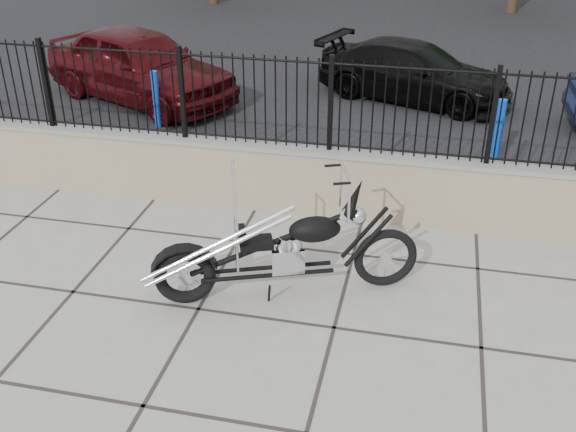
# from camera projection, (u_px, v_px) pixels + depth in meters

# --- Properties ---
(ground_plane) EXTENTS (90.00, 90.00, 0.00)m
(ground_plane) POSITION_uv_depth(u_px,v_px,m) (198.00, 309.00, 7.35)
(ground_plane) COLOR #99968E
(ground_plane) RESTS_ON ground
(parking_lot) EXTENTS (30.00, 30.00, 0.00)m
(parking_lot) POSITION_uv_depth(u_px,v_px,m) (353.00, 38.00, 18.08)
(parking_lot) COLOR black
(parking_lot) RESTS_ON ground
(retaining_wall) EXTENTS (14.00, 0.36, 0.96)m
(retaining_wall) POSITION_uv_depth(u_px,v_px,m) (257.00, 175.00, 9.27)
(retaining_wall) COLOR gray
(retaining_wall) RESTS_ON ground_plane
(iron_fence) EXTENTS (14.00, 0.08, 1.20)m
(iron_fence) POSITION_uv_depth(u_px,v_px,m) (255.00, 100.00, 8.75)
(iron_fence) COLOR black
(iron_fence) RESTS_ON retaining_wall
(chopper_motorcycle) EXTENTS (2.80, 1.47, 1.69)m
(chopper_motorcycle) POSITION_uv_depth(u_px,v_px,m) (282.00, 229.00, 7.21)
(chopper_motorcycle) COLOR black
(chopper_motorcycle) RESTS_ON ground_plane
(car_red) EXTENTS (4.56, 3.33, 1.44)m
(car_red) POSITION_uv_depth(u_px,v_px,m) (139.00, 65.00, 13.22)
(car_red) COLOR #42090C
(car_red) RESTS_ON parking_lot
(car_black) EXTENTS (4.18, 2.77, 1.13)m
(car_black) POSITION_uv_depth(u_px,v_px,m) (414.00, 72.00, 13.35)
(car_black) COLOR black
(car_black) RESTS_ON parking_lot
(bollard_a) EXTENTS (0.13, 0.13, 1.03)m
(bollard_a) POSITION_uv_depth(u_px,v_px,m) (156.00, 99.00, 12.01)
(bollard_a) COLOR blue
(bollard_a) RESTS_ON ground_plane
(bollard_b) EXTENTS (0.17, 0.17, 1.13)m
(bollard_b) POSITION_uv_depth(u_px,v_px,m) (498.00, 135.00, 10.35)
(bollard_b) COLOR #0B53B2
(bollard_b) RESTS_ON ground_plane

